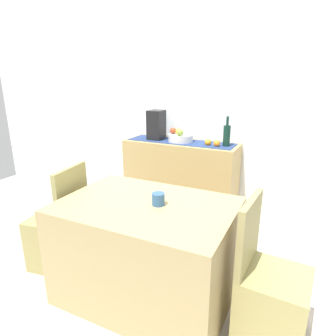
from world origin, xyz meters
TOP-DOWN VIEW (x-y plane):
  - ground_plane at (0.00, 0.00)m, footprint 6.40×6.40m
  - room_wall_rear at (0.00, 1.18)m, footprint 6.40×0.06m
  - sideboard_console at (-0.11, 0.92)m, footprint 1.25×0.42m
  - table_runner at (-0.11, 0.92)m, footprint 1.17×0.32m
  - fruit_bowl at (-0.11, 0.92)m, footprint 0.27×0.27m
  - apple_center at (-0.20, 0.92)m, footprint 0.07×0.07m
  - apple_upper at (-0.08, 0.84)m, footprint 0.07×0.07m
  - apple_left at (-0.13, 0.90)m, footprint 0.07×0.07m
  - wine_bottle at (0.39, 0.92)m, footprint 0.07×0.07m
  - coffee_maker at (-0.41, 0.92)m, footprint 0.16×0.18m
  - orange_loose_near_bowl at (0.31, 0.86)m, footprint 0.07×0.07m
  - orange_loose_far at (0.21, 0.88)m, footprint 0.07×0.07m
  - dining_table at (0.18, -0.36)m, footprint 1.20×0.83m
  - coffee_cup at (0.27, -0.34)m, footprint 0.09×0.09m
  - chair_near_window at (-0.68, -0.35)m, footprint 0.45×0.45m
  - chair_by_corner at (1.05, -0.36)m, footprint 0.43×0.43m

SIDE VIEW (x-z plane):
  - ground_plane at x=0.00m, z-range -0.02..0.00m
  - chair_near_window at x=-0.68m, z-range -0.18..0.72m
  - chair_by_corner at x=1.05m, z-range -0.18..0.72m
  - dining_table at x=0.18m, z-range 0.00..0.74m
  - sideboard_console at x=-0.11m, z-range 0.00..0.90m
  - coffee_cup at x=0.27m, z-range 0.74..0.83m
  - table_runner at x=-0.11m, z-range 0.90..0.90m
  - orange_loose_far at x=0.21m, z-range 0.90..0.96m
  - orange_loose_near_bowl at x=0.31m, z-range 0.90..0.97m
  - fruit_bowl at x=-0.11m, z-range 0.90..0.98m
  - wine_bottle at x=0.39m, z-range 0.86..1.17m
  - apple_left at x=-0.13m, z-range 0.98..1.05m
  - apple_center at x=-0.20m, z-range 0.98..1.05m
  - apple_upper at x=-0.08m, z-range 0.98..1.05m
  - coffee_maker at x=-0.41m, z-range 0.90..1.22m
  - room_wall_rear at x=0.00m, z-range 0.00..2.70m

